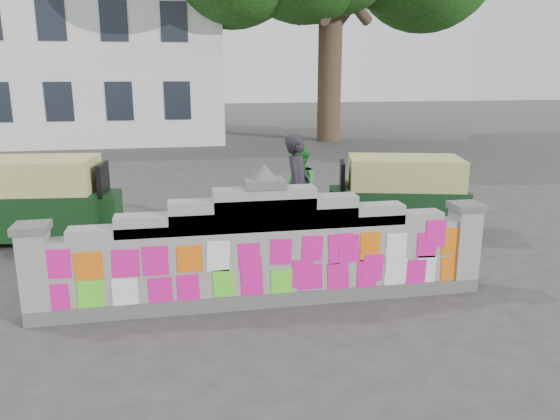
# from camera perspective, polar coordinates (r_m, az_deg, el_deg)

# --- Properties ---
(ground) EXTENTS (100.00, 100.00, 0.00)m
(ground) POSITION_cam_1_polar(r_m,az_deg,el_deg) (7.93, -1.54, -9.64)
(ground) COLOR #383533
(ground) RESTS_ON ground
(parapet_wall) EXTENTS (6.48, 0.44, 2.01)m
(parapet_wall) POSITION_cam_1_polar(r_m,az_deg,el_deg) (7.65, -1.57, -4.52)
(parapet_wall) COLOR #4C4C49
(parapet_wall) RESTS_ON ground
(building) EXTENTS (16.00, 10.00, 8.90)m
(building) POSITION_cam_1_polar(r_m,az_deg,el_deg) (29.73, -22.97, 14.76)
(building) COLOR silver
(building) RESTS_ON ground
(cyclist_bike) EXTENTS (2.27, 1.53, 1.13)m
(cyclist_bike) POSITION_cam_1_polar(r_m,az_deg,el_deg) (9.88, 1.80, -1.28)
(cyclist_bike) COLOR black
(cyclist_bike) RESTS_ON ground
(cyclist_rider) EXTENTS (0.69, 0.82, 1.91)m
(cyclist_rider) POSITION_cam_1_polar(r_m,az_deg,el_deg) (9.78, 1.82, 0.93)
(cyclist_rider) COLOR black
(cyclist_rider) RESTS_ON ground
(pedestrian) EXTENTS (0.75, 0.94, 1.86)m
(pedestrian) POSITION_cam_1_polar(r_m,az_deg,el_deg) (10.62, 1.85, 1.87)
(pedestrian) COLOR #23812F
(pedestrian) RESTS_ON ground
(rickshaw_left) EXTENTS (2.99, 1.61, 1.62)m
(rickshaw_left) POSITION_cam_1_polar(r_m,az_deg,el_deg) (11.45, -23.85, 1.09)
(rickshaw_left) COLOR black
(rickshaw_left) RESTS_ON ground
(rickshaw_right) EXTENTS (2.88, 1.86, 1.55)m
(rickshaw_right) POSITION_cam_1_polar(r_m,az_deg,el_deg) (11.32, 12.42, 1.66)
(rickshaw_right) COLOR black
(rickshaw_right) RESTS_ON ground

